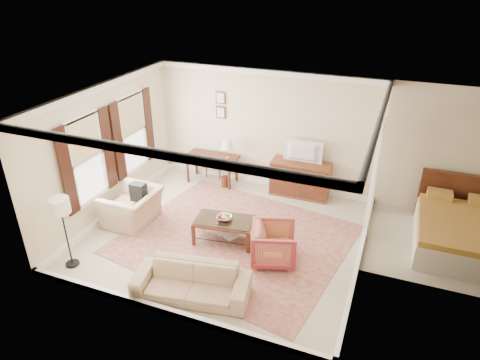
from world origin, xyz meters
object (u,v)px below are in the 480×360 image
Objects in this scene: writing_desk at (212,160)px; coffee_table at (224,224)px; tv at (303,145)px; club_armchair at (132,202)px; sofa at (191,278)px; striped_armchair at (274,242)px; sideboard at (300,179)px.

writing_desk reaches higher than coffee_table.
tv is 0.77× the size of club_armchair.
tv is 4.29m from sofa.
sofa is at bearing 78.77° from tv.
sofa is (-0.82, -4.11, -0.92)m from tv.
club_armchair is (-3.05, -2.50, -0.80)m from tv.
striped_armchair is 3.24m from club_armchair.
striped_armchair is 1.74m from sofa.
striped_armchair is (0.18, -2.69, -0.89)m from tv.
sideboard reaches higher than striped_armchair.
striped_armchair reaches higher than coffee_table.
tv reaches higher than striped_armchair.
writing_desk is 0.68× the size of sofa.
tv is 0.46× the size of sofa.
club_armchair is (-0.78, -2.39, -0.11)m from writing_desk.
coffee_table is (-0.94, -2.43, -0.05)m from sideboard.
tv is at bearing -90.00° from sideboard.
writing_desk is 1.05× the size of coffee_table.
club_armchair is at bearing -177.53° from coffee_table.
writing_desk is at bearing 100.11° from sofa.
striped_armchair is at bearing -86.11° from sideboard.
sideboard is 2.61m from coffee_table.
tv is (0.00, -0.02, 0.87)m from sideboard.
tv reaches higher than club_armchair.
coffee_table is at bearing 93.21° from club_armchair.
tv is 2.84m from striped_armchair.
coffee_table is at bearing -111.20° from sideboard.
sideboard is 3.96m from club_armchair.
striped_armchair reaches higher than writing_desk.
tv is at bearing -13.61° from striped_armchair.
club_armchair reaches higher than striped_armchair.
club_armchair is (-3.23, 0.19, 0.08)m from striped_armchair.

